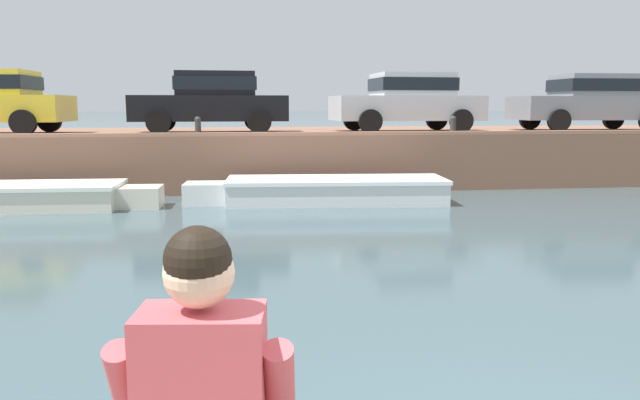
{
  "coord_description": "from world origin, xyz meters",
  "views": [
    {
      "loc": [
        -1.54,
        -2.16,
        2.05
      ],
      "look_at": [
        -0.65,
        4.28,
        1.06
      ],
      "focal_mm": 35.0,
      "sensor_mm": 36.0,
      "label": 1
    }
  ],
  "objects": [
    {
      "name": "boat_moored_west_cream",
      "position": [
        -5.76,
        10.83,
        0.25
      ],
      "size": [
        5.12,
        1.67,
        0.5
      ],
      "color": "silver",
      "rests_on": "ground"
    },
    {
      "name": "ground_plane",
      "position": [
        0.0,
        6.12,
        0.0
      ],
      "size": [
        400.0,
        400.0,
        0.0
      ],
      "primitive_type": "plane",
      "color": "#3D5156"
    },
    {
      "name": "far_quay_wall",
      "position": [
        0.0,
        15.24,
        0.68
      ],
      "size": [
        60.0,
        6.0,
        1.35
      ],
      "primitive_type": "cube",
      "color": "brown",
      "rests_on": "ground"
    },
    {
      "name": "far_wall_coping",
      "position": [
        0.0,
        12.36,
        1.39
      ],
      "size": [
        60.0,
        0.24,
        0.08
      ],
      "primitive_type": "cube",
      "color": "#9F6C52",
      "rests_on": "far_quay_wall"
    },
    {
      "name": "car_left_inner_black",
      "position": [
        -2.08,
        14.24,
        2.2
      ],
      "size": [
        3.95,
        1.94,
        1.54
      ],
      "color": "black",
      "rests_on": "far_quay_wall"
    },
    {
      "name": "mooring_bollard_mid",
      "position": [
        -2.35,
        12.49,
        1.59
      ],
      "size": [
        0.15,
        0.15,
        0.44
      ],
      "color": "#2D2B28",
      "rests_on": "far_quay_wall"
    },
    {
      "name": "car_right_inner_grey",
      "position": [
        8.37,
        14.24,
        2.2
      ],
      "size": [
        4.21,
        1.97,
        1.54
      ],
      "color": "slate",
      "rests_on": "far_quay_wall"
    },
    {
      "name": "car_centre_silver",
      "position": [
        3.11,
        14.25,
        2.2
      ],
      "size": [
        3.97,
        2.09,
        1.54
      ],
      "color": "#B7BABC",
      "rests_on": "far_quay_wall"
    },
    {
      "name": "mooring_bollard_east",
      "position": [
        3.74,
        12.49,
        1.59
      ],
      "size": [
        0.15,
        0.15,
        0.44
      ],
      "color": "#2D2B28",
      "rests_on": "far_quay_wall"
    },
    {
      "name": "boat_moored_central_white",
      "position": [
        0.36,
        10.81,
        0.26
      ],
      "size": [
        5.57,
        1.88,
        0.52
      ],
      "color": "white",
      "rests_on": "ground"
    }
  ]
}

